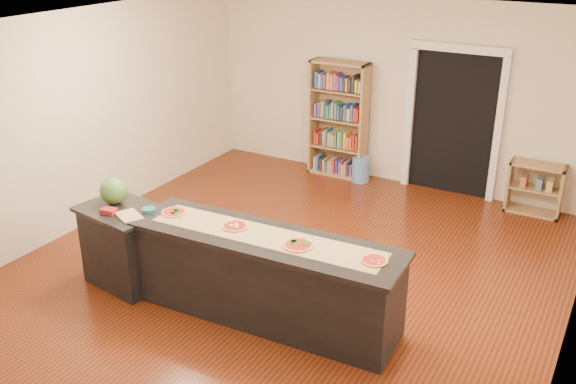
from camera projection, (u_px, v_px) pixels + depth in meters
The scene contains 16 objects.
room at pixel (279, 164), 6.78m from camera, with size 6.00×7.00×2.80m.
doorway at pixel (454, 114), 9.23m from camera, with size 1.40×0.09×2.21m.
kitchen_island at pixel (266, 278), 6.44m from camera, with size 2.81×0.76×0.93m.
side_counter at pixel (125, 246), 7.08m from camera, with size 0.92×0.67×0.91m.
bookshelf at pixel (338, 120), 9.99m from camera, with size 0.91×0.32×1.82m, color #A37F4F.
low_shelf at pixel (535, 189), 8.84m from camera, with size 0.73×0.31×0.73m, color #A37F4F.
waste_bin at pixel (361, 169), 9.99m from camera, with size 0.27×0.27×0.40m, color #5884C5.
kraft_paper at pixel (266, 236), 6.27m from camera, with size 2.44×0.44×0.00m, color tan.
watermelon at pixel (114, 191), 6.98m from camera, with size 0.30×0.30×0.30m, color #144214.
cutting_board at pixel (129, 216), 6.70m from camera, with size 0.31×0.21×0.02m, color tan.
package_red at pixel (109, 211), 6.78m from camera, with size 0.16×0.11×0.06m, color maroon.
package_teal at pixel (149, 211), 6.79m from camera, with size 0.14×0.14×0.05m, color #195966.
pizza_a at pixel (174, 212), 6.75m from camera, with size 0.28×0.28×0.02m.
pizza_b at pixel (235, 226), 6.45m from camera, with size 0.27×0.27×0.02m.
pizza_c at pixel (298, 245), 6.07m from camera, with size 0.30×0.30×0.02m.
pizza_d at pixel (374, 260), 5.80m from camera, with size 0.26×0.26×0.02m.
Camera 1 is at (3.22, -5.49, 3.77)m, focal length 40.00 mm.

